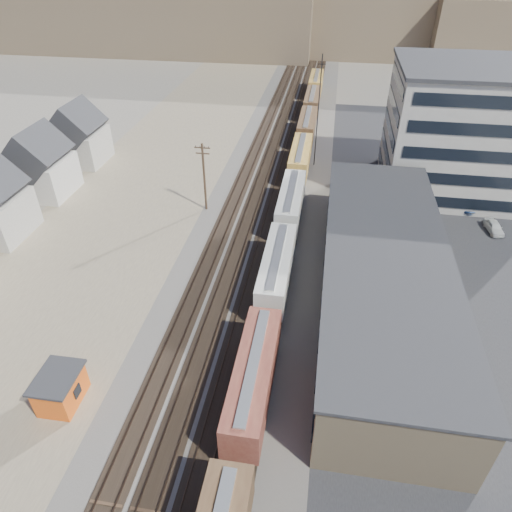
% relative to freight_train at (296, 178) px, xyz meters
% --- Properties ---
extents(ballast_bed, '(18.00, 200.00, 0.06)m').
position_rel_freight_train_xyz_m(ballast_bed, '(-3.80, 1.45, -2.76)').
color(ballast_bed, '#4C4742').
rests_on(ballast_bed, ground).
extents(dirt_yard, '(24.00, 180.00, 0.03)m').
position_rel_freight_train_xyz_m(dirt_yard, '(-23.80, -8.55, -2.78)').
color(dirt_yard, '#746550').
rests_on(dirt_yard, ground).
extents(asphalt_lot, '(26.00, 120.00, 0.04)m').
position_rel_freight_train_xyz_m(asphalt_lot, '(18.20, -13.55, -2.77)').
color(asphalt_lot, '#232326').
rests_on(asphalt_lot, ground).
extents(rail_tracks, '(11.40, 200.00, 0.24)m').
position_rel_freight_train_xyz_m(rail_tracks, '(-4.35, 1.45, -2.68)').
color(rail_tracks, black).
rests_on(rail_tracks, ground).
extents(freight_train, '(3.00, 119.74, 4.46)m').
position_rel_freight_train_xyz_m(freight_train, '(0.00, 0.00, 0.00)').
color(freight_train, black).
rests_on(freight_train, ground).
extents(warehouse, '(12.40, 40.40, 7.25)m').
position_rel_freight_train_xyz_m(warehouse, '(11.18, -23.55, 0.86)').
color(warehouse, tan).
rests_on(warehouse, ground).
extents(office_tower, '(22.60, 18.60, 18.45)m').
position_rel_freight_train_xyz_m(office_tower, '(24.15, 6.41, 6.47)').
color(office_tower, '#9E998E').
rests_on(office_tower, ground).
extents(utility_pole_north, '(2.20, 0.32, 10.00)m').
position_rel_freight_train_xyz_m(utility_pole_north, '(-12.30, -6.55, 2.50)').
color(utility_pole_north, '#382619').
rests_on(utility_pole_north, ground).
extents(radio_mast, '(1.20, 0.16, 18.00)m').
position_rel_freight_train_xyz_m(radio_mast, '(2.20, 11.45, 6.33)').
color(radio_mast, black).
rests_on(radio_mast, ground).
extents(maintenance_shed, '(3.40, 4.36, 3.16)m').
position_rel_freight_train_xyz_m(maintenance_shed, '(-16.05, -40.87, -1.17)').
color(maintenance_shed, '#E55815').
rests_on(maintenance_shed, ground).
extents(parked_car_blue, '(4.75, 6.52, 1.65)m').
position_rel_freight_train_xyz_m(parked_car_blue, '(24.48, 0.13, -1.97)').
color(parked_car_blue, navy).
rests_on(parked_car_blue, ground).
extents(parked_car_far, '(2.15, 4.25, 1.39)m').
position_rel_freight_train_xyz_m(parked_car_far, '(27.29, -6.16, -2.10)').
color(parked_car_far, silver).
rests_on(parked_car_far, ground).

